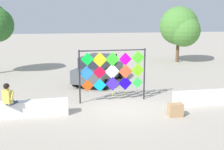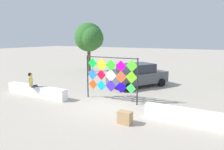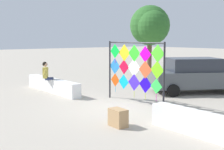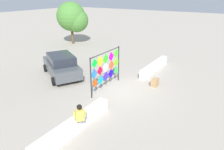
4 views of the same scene
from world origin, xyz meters
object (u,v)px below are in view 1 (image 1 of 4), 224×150
(parked_car, at_px, (99,69))
(tree_broadleaf, at_px, (181,27))
(seated_vendor, at_px, (10,98))
(cardboard_box_large, at_px, (175,110))
(kite_display_rack, at_px, (113,70))

(parked_car, height_order, tree_broadleaf, tree_broadleaf)
(seated_vendor, height_order, cardboard_box_large, seated_vendor)
(seated_vendor, xyz_separation_m, tree_broadleaf, (12.52, 11.91, 2.21))
(seated_vendor, distance_m, parked_car, 7.09)
(kite_display_rack, xyz_separation_m, tree_broadleaf, (8.15, 10.29, 1.58))
(kite_display_rack, xyz_separation_m, parked_car, (-0.04, 3.98, -0.66))
(tree_broadleaf, bearing_deg, kite_display_rack, -128.40)
(seated_vendor, bearing_deg, parked_car, 52.31)
(seated_vendor, relative_size, parked_car, 0.32)
(kite_display_rack, bearing_deg, parked_car, 90.57)
(parked_car, bearing_deg, cardboard_box_large, -72.29)
(seated_vendor, height_order, parked_car, parked_car)
(cardboard_box_large, bearing_deg, seated_vendor, 172.09)
(tree_broadleaf, bearing_deg, seated_vendor, -136.44)
(cardboard_box_large, bearing_deg, tree_broadleaf, 64.46)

